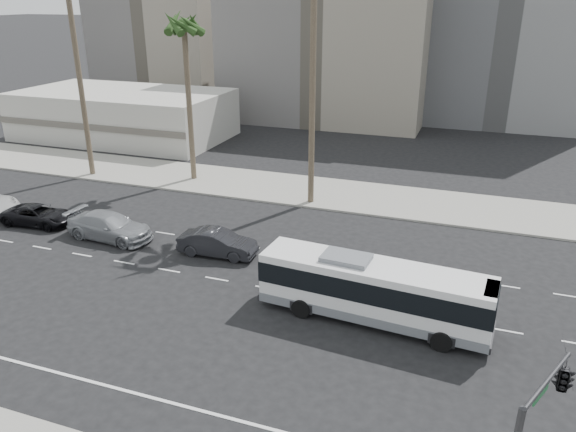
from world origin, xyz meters
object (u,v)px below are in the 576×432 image
at_px(traffic_signal, 558,386).
at_px(palm_mid, 184,29).
at_px(car_c, 38,215).
at_px(car_a, 218,243).
at_px(car_b, 110,226).
at_px(city_bus, 373,289).

xyz_separation_m(traffic_signal, palm_mid, (-25.19, 25.30, 7.33)).
height_order(car_c, palm_mid, palm_mid).
relative_size(car_a, traffic_signal, 0.82).
bearing_deg(car_b, city_bus, -98.30).
xyz_separation_m(city_bus, car_a, (-10.14, 3.91, -0.87)).
relative_size(car_a, palm_mid, 0.35).
bearing_deg(car_a, palm_mid, 31.43).
bearing_deg(traffic_signal, palm_mid, 159.08).
relative_size(city_bus, car_a, 2.35).
height_order(car_c, traffic_signal, traffic_signal).
height_order(city_bus, traffic_signal, traffic_signal).
distance_m(car_a, car_b, 7.56).
relative_size(city_bus, traffic_signal, 1.93).
height_order(car_a, car_c, car_a).
distance_m(car_b, car_c, 6.02).
distance_m(car_a, traffic_signal, 21.58).
bearing_deg(palm_mid, city_bus, -41.30).
bearing_deg(car_a, car_b, 88.33).
bearing_deg(car_a, city_bus, -113.78).
xyz_separation_m(car_c, traffic_signal, (30.38, -13.12, 4.11)).
relative_size(traffic_signal, palm_mid, 0.43).
distance_m(car_b, palm_mid, 16.85).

